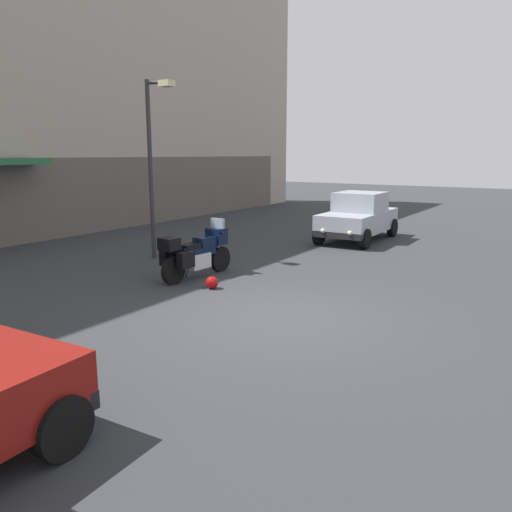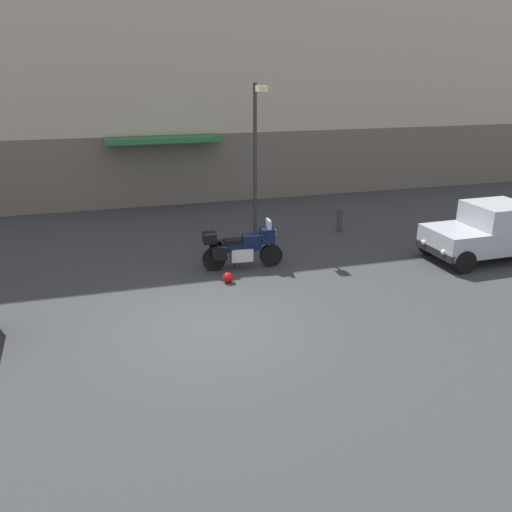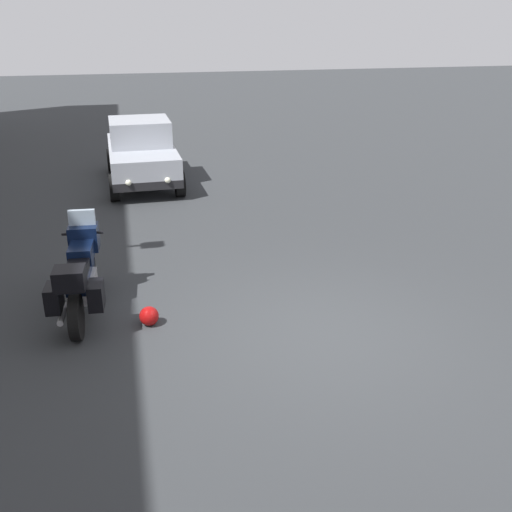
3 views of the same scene
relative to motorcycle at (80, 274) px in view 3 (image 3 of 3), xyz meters
name	(u,v)px [view 3 (image 3 of 3)]	position (x,y,z in m)	size (l,w,h in m)	color
ground_plane	(323,335)	(-1.45, -3.25, -0.62)	(80.00, 80.00, 0.00)	#2D3033
motorcycle	(80,274)	(0.00, 0.00, 0.00)	(2.26, 0.80, 1.36)	black
helmet	(149,316)	(-0.60, -0.92, -0.48)	(0.28, 0.28, 0.28)	#990C0C
car_hatchback_near	(142,152)	(7.19, -1.23, 0.19)	(3.91, 1.86, 1.64)	#9EA3AD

